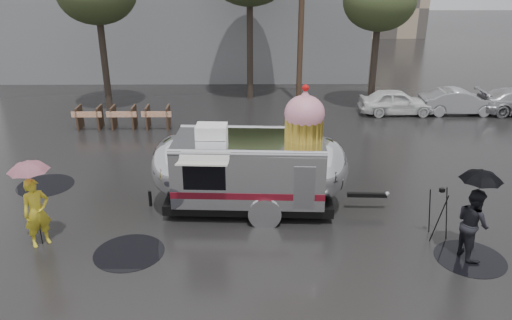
{
  "coord_description": "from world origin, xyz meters",
  "views": [
    {
      "loc": [
        0.03,
        -11.02,
        7.13
      ],
      "look_at": [
        0.17,
        2.44,
        1.56
      ],
      "focal_mm": 35.0,
      "sensor_mm": 36.0,
      "label": 1
    }
  ],
  "objects_px": {
    "airstream_trailer": "(252,166)",
    "tripod": "(439,209)",
    "person_left": "(37,212)",
    "person_right": "(473,223)"
  },
  "relations": [
    {
      "from": "person_left",
      "to": "tripod",
      "type": "height_order",
      "value": "person_left"
    },
    {
      "from": "person_left",
      "to": "tripod",
      "type": "xyz_separation_m",
      "value": [
        10.56,
        0.22,
        -0.07
      ]
    },
    {
      "from": "airstream_trailer",
      "to": "tripod",
      "type": "relative_size",
      "value": 4.91
    },
    {
      "from": "airstream_trailer",
      "to": "tripod",
      "type": "height_order",
      "value": "airstream_trailer"
    },
    {
      "from": "airstream_trailer",
      "to": "person_left",
      "type": "relative_size",
      "value": 3.86
    },
    {
      "from": "airstream_trailer",
      "to": "tripod",
      "type": "distance_m",
      "value": 5.29
    },
    {
      "from": "airstream_trailer",
      "to": "tripod",
      "type": "xyz_separation_m",
      "value": [
        4.96,
        -1.76,
        -0.5
      ]
    },
    {
      "from": "tripod",
      "to": "person_right",
      "type": "bearing_deg",
      "value": -73.74
    },
    {
      "from": "person_left",
      "to": "tripod",
      "type": "bearing_deg",
      "value": -40.32
    },
    {
      "from": "person_left",
      "to": "tripod",
      "type": "relative_size",
      "value": 1.27
    }
  ]
}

